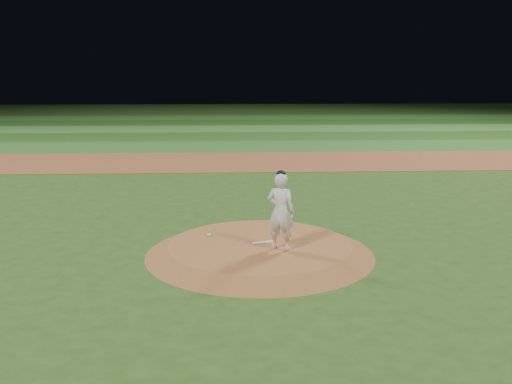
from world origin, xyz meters
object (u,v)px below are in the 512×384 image
pitcher_on_mound (281,211)px  rosin_bag (209,235)px  pitching_rubber (263,242)px  pitchers_mound (260,249)px

pitcher_on_mound → rosin_bag: bearing=145.8°
pitching_rubber → pitcher_on_mound: 1.11m
pitching_rubber → pitchers_mound: bearing=-152.8°
rosin_bag → pitcher_on_mound: bearing=-34.2°
pitchers_mound → pitching_rubber: 0.18m
rosin_bag → pitchers_mound: bearing=-30.3°
rosin_bag → pitcher_on_mound: size_ratio=0.06×
pitchers_mound → rosin_bag: rosin_bag is taller
pitching_rubber → pitcher_on_mound: (0.38, -0.51, 0.91)m
pitchers_mound → rosin_bag: size_ratio=50.87×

